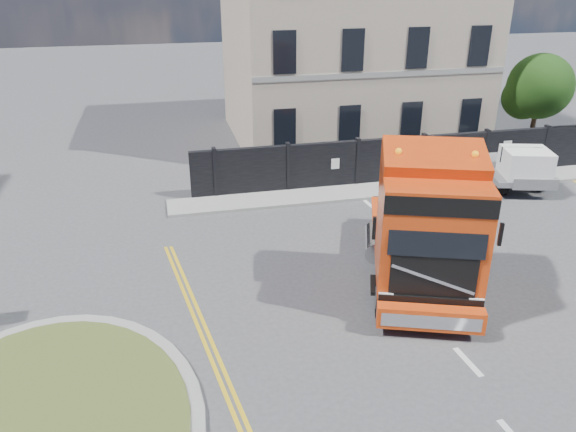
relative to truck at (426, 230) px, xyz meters
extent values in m
plane|color=#424244|center=(-2.98, -0.55, -1.91)|extent=(120.00, 120.00, 0.00)
cube|color=black|center=(3.02, 8.45, -0.91)|extent=(18.00, 0.25, 2.00)
cube|color=silver|center=(11.52, 8.45, -0.91)|extent=(2.60, 0.12, 2.00)
cube|color=#B4A38F|center=(3.02, 15.95, 3.59)|extent=(12.00, 10.00, 11.00)
cylinder|color=#382619|center=(11.52, 11.45, -0.71)|extent=(0.24, 0.24, 2.40)
sphere|color=black|center=(11.52, 11.45, 1.29)|extent=(3.20, 3.20, 3.20)
sphere|color=black|center=(11.02, 11.85, 0.69)|extent=(2.20, 2.20, 2.20)
cube|color=gray|center=(3.02, 7.55, -1.85)|extent=(20.00, 1.60, 0.12)
cube|color=black|center=(0.41, 1.12, -1.11)|extent=(4.74, 7.20, 0.48)
cube|color=red|center=(-0.23, -0.63, 0.38)|extent=(3.45, 3.51, 2.98)
cube|color=red|center=(0.15, 0.42, 1.61)|extent=(2.83, 1.81, 1.49)
cube|color=black|center=(-0.69, -1.91, 0.81)|extent=(2.23, 0.86, 1.12)
cube|color=red|center=(-0.81, -2.23, -1.32)|extent=(2.63, 1.26, 0.59)
cylinder|color=black|center=(-1.60, -1.04, -1.36)|extent=(0.70, 1.16, 1.11)
cylinder|color=gray|center=(-1.60, -1.04, -1.36)|extent=(0.57, 0.70, 0.61)
cylinder|color=black|center=(0.56, -1.83, -1.36)|extent=(0.70, 1.16, 1.11)
cylinder|color=gray|center=(0.56, -1.83, -1.36)|extent=(0.57, 0.70, 0.61)
cylinder|color=black|center=(-0.31, 2.52, -1.36)|extent=(0.70, 1.16, 1.11)
cylinder|color=gray|center=(-0.31, 2.52, -1.36)|extent=(0.57, 0.70, 0.61)
cylinder|color=black|center=(1.85, 1.73, -1.36)|extent=(0.70, 1.16, 1.11)
cylinder|color=gray|center=(1.85, 1.73, -1.36)|extent=(0.57, 0.70, 0.61)
cylinder|color=black|center=(0.12, 3.72, -1.36)|extent=(0.70, 1.16, 1.11)
cylinder|color=gray|center=(0.12, 3.72, -1.36)|extent=(0.57, 0.70, 0.61)
cylinder|color=black|center=(2.29, 2.93, -1.36)|extent=(0.70, 1.16, 1.11)
cylinder|color=gray|center=(2.29, 2.93, -1.36)|extent=(0.57, 0.70, 0.61)
cube|color=slate|center=(7.40, 7.45, -1.26)|extent=(2.90, 4.79, 0.23)
cube|color=white|center=(7.40, 6.05, -0.65)|extent=(2.16, 2.09, 1.21)
cylinder|color=black|center=(6.51, 6.05, -1.58)|extent=(0.23, 0.65, 0.65)
cylinder|color=black|center=(8.28, 6.05, -1.58)|extent=(0.23, 0.65, 0.65)
cylinder|color=black|center=(6.51, 8.85, -1.58)|extent=(0.23, 0.65, 0.65)
cylinder|color=black|center=(8.28, 8.85, -1.58)|extent=(0.23, 0.65, 0.65)
camera|label=1|loc=(-6.95, -12.88, 6.73)|focal=35.00mm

